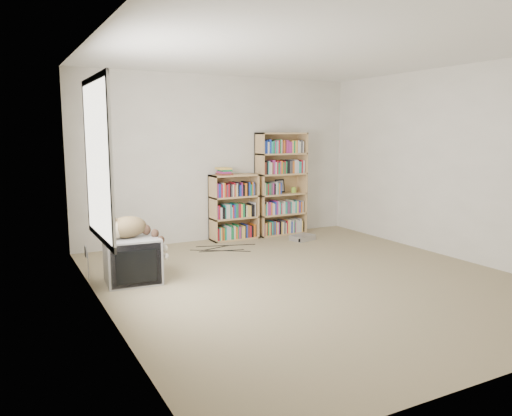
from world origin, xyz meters
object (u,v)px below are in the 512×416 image
bookcase_tall (281,186)px  dvd_player (303,237)px  cat (133,230)px  crt_tv (132,260)px  bookcase_short (234,209)px

bookcase_tall → dvd_player: bearing=-83.7°
cat → bookcase_tall: bearing=18.6°
bookcase_tall → crt_tv: bearing=-151.6°
crt_tv → dvd_player: crt_tv is taller
bookcase_short → cat: bearing=-141.9°
crt_tv → bookcase_tall: (2.80, 1.51, 0.54)m
crt_tv → bookcase_short: 2.48m
crt_tv → dvd_player: bearing=23.0°
crt_tv → bookcase_short: bookcase_short is taller
crt_tv → cat: cat is taller
crt_tv → bookcase_short: (1.95, 1.51, 0.22)m
bookcase_tall → dvd_player: bookcase_tall is taller
crt_tv → cat: 0.34m
cat → bookcase_tall: size_ratio=0.42×
crt_tv → bookcase_tall: bookcase_tall is taller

